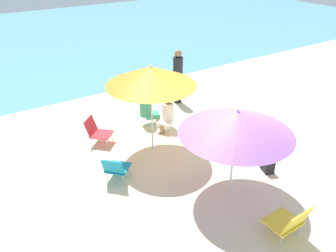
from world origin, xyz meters
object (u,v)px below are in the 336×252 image
at_px(person_c, 147,108).
at_px(beach_chair_b, 116,168).
at_px(umbrella_purple, 237,122).
at_px(person_b, 167,113).
at_px(beach_chair_c, 97,131).
at_px(beach_bag, 268,164).
at_px(person_a, 178,76).
at_px(umbrella_orange, 151,76).
at_px(beach_chair_a, 289,221).

bearing_deg(person_c, beach_chair_b, -113.68).
relative_size(umbrella_purple, person_b, 2.27).
bearing_deg(umbrella_purple, person_c, 88.96).
xyz_separation_m(beach_chair_c, person_c, (1.51, 0.18, 0.14)).
bearing_deg(beach_bag, person_a, 84.58).
bearing_deg(person_c, person_b, -36.62).
distance_m(beach_chair_b, person_b, 2.46).
relative_size(beach_chair_b, person_c, 0.74).
height_order(beach_chair_c, person_b, person_b).
distance_m(person_a, beach_bag, 4.07).
bearing_deg(umbrella_orange, person_b, 38.68).
distance_m(beach_chair_b, person_a, 4.16).
xyz_separation_m(beach_chair_c, person_a, (2.99, 0.93, 0.50)).
bearing_deg(umbrella_orange, beach_bag, -51.75).
bearing_deg(beach_bag, beach_chair_c, 130.46).
relative_size(beach_chair_a, beach_chair_b, 0.99).
distance_m(umbrella_orange, person_a, 2.96).
bearing_deg(beach_chair_b, person_c, 2.29).
xyz_separation_m(person_b, beach_bag, (0.79, -2.75, -0.28)).
bearing_deg(person_a, beach_chair_a, 9.39).
relative_size(person_b, person_c, 0.98).
height_order(umbrella_orange, person_c, umbrella_orange).
bearing_deg(person_a, beach_chair_c, -47.75).
distance_m(umbrella_purple, person_c, 3.52).
height_order(umbrella_orange, person_b, umbrella_orange).
bearing_deg(beach_chair_b, beach_chair_c, 37.97).
relative_size(umbrella_purple, person_c, 2.23).
distance_m(person_a, person_b, 1.75).
relative_size(person_c, beach_bag, 2.75).
distance_m(beach_chair_c, person_c, 1.53).
bearing_deg(umbrella_orange, person_a, 43.69).
xyz_separation_m(beach_chair_a, beach_bag, (1.15, 1.51, -0.18)).
bearing_deg(beach_chair_a, person_a, -17.01).
relative_size(umbrella_orange, umbrella_purple, 1.01).
bearing_deg(umbrella_purple, person_b, 82.58).
bearing_deg(person_c, umbrella_orange, -93.67).
xyz_separation_m(umbrella_orange, beach_chair_c, (-0.98, 0.99, -1.51)).
xyz_separation_m(person_a, person_b, (-1.17, -1.25, -0.38)).
relative_size(beach_chair_a, person_b, 0.75).
xyz_separation_m(beach_chair_a, person_a, (1.53, 5.50, 0.48)).
bearing_deg(person_b, person_c, -87.26).
distance_m(umbrella_purple, beach_chair_a, 1.86).
bearing_deg(beach_chair_a, beach_chair_b, 28.63).
relative_size(umbrella_orange, person_b, 2.30).
relative_size(umbrella_orange, beach_chair_c, 2.92).
bearing_deg(person_a, beach_bag, 19.49).
relative_size(umbrella_orange, beach_bag, 6.20).
relative_size(beach_chair_a, person_c, 0.73).
bearing_deg(beach_bag, person_c, 108.72).
distance_m(beach_chair_c, person_b, 1.85).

